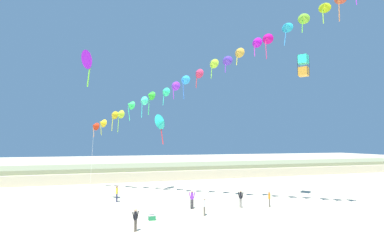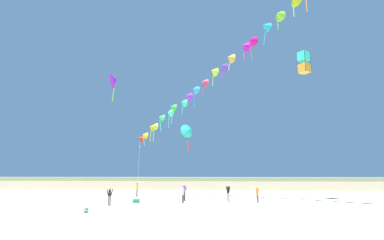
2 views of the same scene
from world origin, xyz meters
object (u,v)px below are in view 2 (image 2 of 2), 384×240
object	(u,v)px
person_far_right	(228,192)
person_far_center	(110,195)
person_far_left	(183,194)
large_kite_mid_trail	(114,81)
person_mid_center	(137,188)
beach_ball	(86,210)
person_near_right	(184,191)
large_kite_low_lead	(304,63)
person_near_left	(257,193)
large_kite_high_solo	(188,131)
beach_cooler	(136,201)

from	to	relation	value
person_far_right	person_far_center	size ratio (longest dim) A/B	1.08
person_far_left	person_far_right	bearing A→B (deg)	22.82
person_far_center	large_kite_mid_trail	world-z (taller)	large_kite_mid_trail
person_mid_center	large_kite_mid_trail	size ratio (longest dim) A/B	0.44
person_far_right	beach_ball	distance (m)	14.08
person_mid_center	person_far_left	distance (m)	10.73
person_near_right	person_mid_center	distance (m)	8.55
person_mid_center	large_kite_mid_trail	distance (m)	14.04
person_near_right	person_mid_center	size ratio (longest dim) A/B	1.04
person_far_left	large_kite_low_lead	world-z (taller)	large_kite_low_lead
person_near_left	large_kite_low_lead	size ratio (longest dim) A/B	0.65
person_near_left	beach_ball	distance (m)	15.99
large_kite_mid_trail	large_kite_high_solo	world-z (taller)	large_kite_mid_trail
person_mid_center	person_far_left	bearing A→B (deg)	-50.22
person_far_right	beach_ball	xyz separation A→B (m)	(-10.34, -9.52, -0.82)
beach_ball	person_near_left	bearing A→B (deg)	34.47
person_far_right	large_kite_mid_trail	size ratio (longest dim) A/B	0.45
large_kite_mid_trail	beach_cooler	bearing A→B (deg)	-51.47
person_mid_center	large_kite_high_solo	size ratio (longest dim) A/B	0.42
large_kite_low_lead	beach_ball	distance (m)	26.30
person_far_right	beach_ball	world-z (taller)	person_far_right
person_far_right	person_far_center	xyz separation A→B (m)	(-10.51, -4.61, -0.08)
person_far_right	person_far_center	distance (m)	11.48
person_near_left	person_far_center	world-z (taller)	person_far_center
person_near_right	person_mid_center	xyz separation A→B (m)	(-6.63, 5.40, -0.04)
large_kite_high_solo	person_mid_center	bearing A→B (deg)	-138.62
person_near_right	person_far_right	bearing A→B (deg)	-12.50
large_kite_low_lead	person_near_right	bearing A→B (deg)	-178.48
person_mid_center	large_kite_high_solo	world-z (taller)	large_kite_high_solo
person_far_right	large_kite_high_solo	size ratio (longest dim) A/B	0.43
large_kite_low_lead	beach_ball	xyz separation A→B (m)	(-18.94, -10.89, -14.65)
person_far_left	person_far_right	distance (m)	4.71
person_near_left	person_far_center	bearing A→B (deg)	-162.79
person_far_left	large_kite_mid_trail	distance (m)	18.15
person_far_right	large_kite_mid_trail	xyz separation A→B (m)	(-14.21, 4.82, 13.59)
person_far_center	large_kite_mid_trail	distance (m)	17.01
person_near_right	beach_cooler	bearing A→B (deg)	-145.86
person_near_right	large_kite_low_lead	size ratio (longest dim) A/B	0.74
large_kite_low_lead	beach_cooler	world-z (taller)	large_kite_low_lead
person_mid_center	large_kite_low_lead	distance (m)	24.69
person_near_left	large_kite_high_solo	world-z (taller)	large_kite_high_solo
person_mid_center	large_kite_low_lead	size ratio (longest dim) A/B	0.71
person_far_left	large_kite_mid_trail	size ratio (longest dim) A/B	0.40
person_far_left	beach_ball	size ratio (longest dim) A/B	4.25
large_kite_low_lead	beach_cooler	bearing A→B (deg)	-169.43
large_kite_low_lead	person_far_right	bearing A→B (deg)	-170.98
person_mid_center	beach_cooler	xyz separation A→B (m)	(2.34, -8.31, -0.76)
person_far_center	beach_ball	world-z (taller)	person_far_center
person_near_left	person_far_left	size ratio (longest dim) A/B	1.00
person_near_left	person_far_center	distance (m)	13.96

